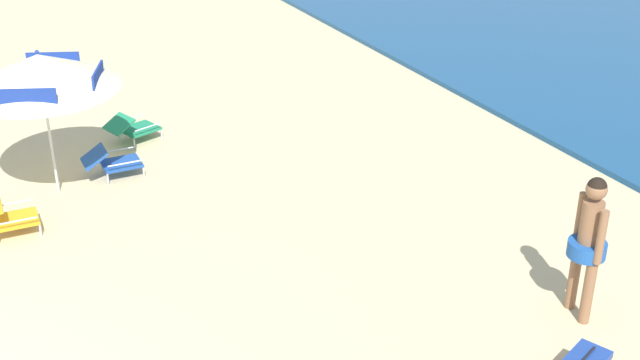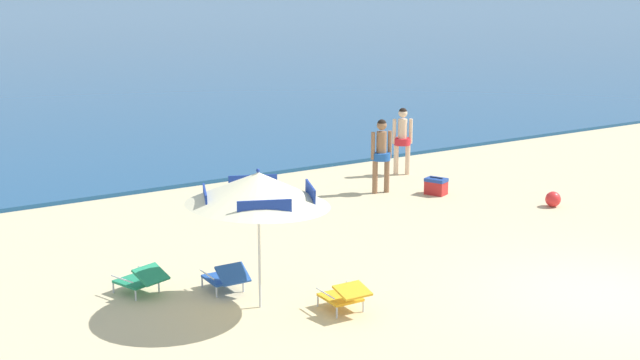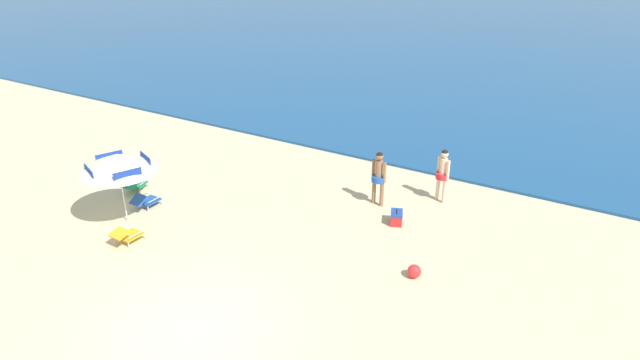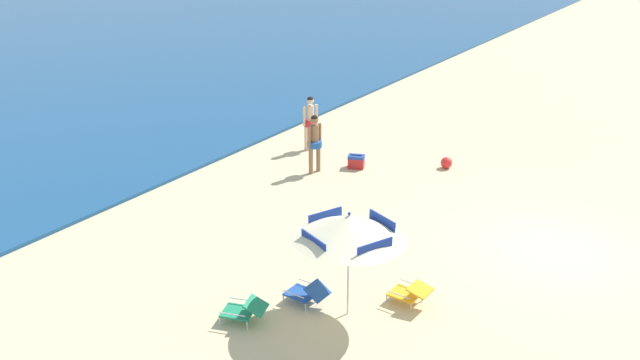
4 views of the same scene
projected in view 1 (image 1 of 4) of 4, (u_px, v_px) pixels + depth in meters
The scene contains 5 objects.
beach_umbrella_striped_main at pixel (40, 71), 11.84m from camera, with size 2.65×2.63×2.26m.
lounge_chair_under_umbrella at pixel (112, 161), 13.06m from camera, with size 0.59×0.91×0.52m.
lounge_chair_beside_umbrella at pixel (132, 127), 14.31m from camera, with size 0.79×1.01×0.52m.
lounge_chair_facing_sea at pixel (6, 217), 11.41m from camera, with size 0.60×0.87×0.49m.
person_standing_beside at pixel (589, 238), 9.36m from camera, with size 0.53×0.44×1.81m.
Camera 1 is at (6.87, 1.21, 5.78)m, focal length 46.28 mm.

